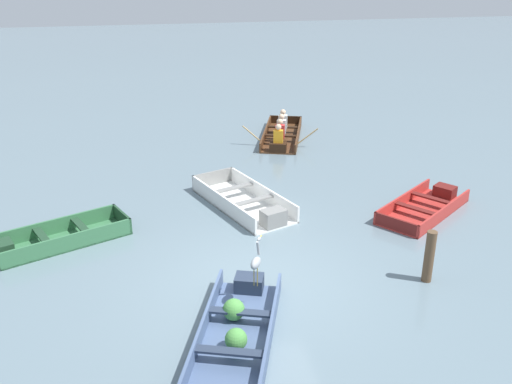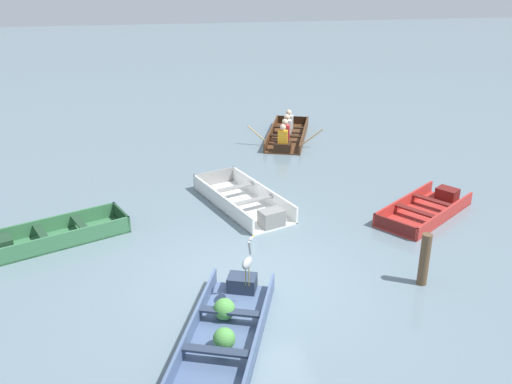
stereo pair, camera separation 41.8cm
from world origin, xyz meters
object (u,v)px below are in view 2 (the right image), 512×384
object	(u,v)px
mooring_post	(424,259)
skiff_white_mid_moored	(246,203)
dinghy_slate_blue_foreground	(226,330)
heron_on_dinghy	(248,261)
skiff_green_far_moored	(56,236)
rowboat_dark_varnish_with_crew	(287,134)
skiff_red_near_moored	(427,209)

from	to	relation	value
mooring_post	skiff_white_mid_moored	bearing A→B (deg)	125.50
dinghy_slate_blue_foreground	skiff_white_mid_moored	bearing A→B (deg)	78.08
skiff_white_mid_moored	heron_on_dinghy	xyz separation A→B (m)	(-0.54, -3.97, 0.73)
skiff_green_far_moored	rowboat_dark_varnish_with_crew	world-z (taller)	rowboat_dark_varnish_with_crew
heron_on_dinghy	skiff_green_far_moored	bearing A→B (deg)	140.80
dinghy_slate_blue_foreground	rowboat_dark_varnish_with_crew	size ratio (longest dim) A/B	1.03
skiff_white_mid_moored	mooring_post	world-z (taller)	mooring_post
dinghy_slate_blue_foreground	skiff_white_mid_moored	world-z (taller)	skiff_white_mid_moored
dinghy_slate_blue_foreground	skiff_red_near_moored	bearing A→B (deg)	36.76
skiff_red_near_moored	skiff_white_mid_moored	xyz separation A→B (m)	(-4.10, 0.95, 0.04)
heron_on_dinghy	skiff_white_mid_moored	bearing A→B (deg)	82.31
heron_on_dinghy	mooring_post	size ratio (longest dim) A/B	0.83
skiff_red_near_moored	skiff_white_mid_moored	world-z (taller)	skiff_white_mid_moored
skiff_green_far_moored	mooring_post	size ratio (longest dim) A/B	2.80
dinghy_slate_blue_foreground	skiff_green_far_moored	world-z (taller)	dinghy_slate_blue_foreground
heron_on_dinghy	mooring_post	distance (m)	3.27
skiff_red_near_moored	mooring_post	xyz separation A→B (m)	(-1.40, -2.84, 0.40)
dinghy_slate_blue_foreground	mooring_post	bearing A→B (deg)	14.70
skiff_white_mid_moored	rowboat_dark_varnish_with_crew	world-z (taller)	rowboat_dark_varnish_with_crew
skiff_white_mid_moored	heron_on_dinghy	distance (m)	4.07
rowboat_dark_varnish_with_crew	mooring_post	bearing A→B (deg)	-85.56
skiff_white_mid_moored	rowboat_dark_varnish_with_crew	bearing A→B (deg)	67.42
skiff_green_far_moored	mooring_post	xyz separation A→B (m)	(6.86, -2.78, 0.37)
skiff_red_near_moored	skiff_white_mid_moored	bearing A→B (deg)	166.96
skiff_white_mid_moored	heron_on_dinghy	size ratio (longest dim) A/B	3.81
skiff_red_near_moored	rowboat_dark_varnish_with_crew	distance (m)	6.19
rowboat_dark_varnish_with_crew	skiff_white_mid_moored	bearing A→B (deg)	-112.58
skiff_white_mid_moored	rowboat_dark_varnish_with_crew	size ratio (longest dim) A/B	0.94
heron_on_dinghy	skiff_red_near_moored	bearing A→B (deg)	33.04
dinghy_slate_blue_foreground	skiff_white_mid_moored	size ratio (longest dim) A/B	1.09
skiff_red_near_moored	rowboat_dark_varnish_with_crew	bearing A→B (deg)	109.53
skiff_red_near_moored	heron_on_dinghy	xyz separation A→B (m)	(-4.64, -3.02, 0.76)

